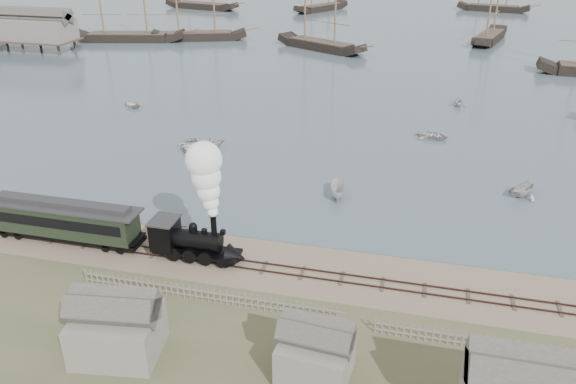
# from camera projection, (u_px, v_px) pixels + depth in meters

# --- Properties ---
(ground) EXTENTS (600.00, 600.00, 0.00)m
(ground) POSITION_uv_depth(u_px,v_px,m) (320.00, 261.00, 43.63)
(ground) COLOR gray
(ground) RESTS_ON ground
(rail_track) EXTENTS (120.00, 1.80, 0.16)m
(rail_track) POSITION_uv_depth(u_px,v_px,m) (315.00, 275.00, 41.87)
(rail_track) COLOR #39231F
(rail_track) RESTS_ON ground
(picket_fence_west) EXTENTS (19.00, 0.10, 1.20)m
(picket_fence_west) POSITION_uv_depth(u_px,v_px,m) (209.00, 302.00, 38.93)
(picket_fence_west) COLOR gray
(picket_fence_west) RESTS_ON ground
(picket_fence_east) EXTENTS (15.00, 0.10, 1.20)m
(picket_fence_east) POSITION_uv_depth(u_px,v_px,m) (497.00, 353.00, 34.40)
(picket_fence_east) COLOR gray
(picket_fence_east) RESTS_ON ground
(shed_left) EXTENTS (5.00, 4.00, 4.10)m
(shed_left) POSITION_uv_depth(u_px,v_px,m) (120.00, 352.00, 34.45)
(shed_left) COLOR gray
(shed_left) RESTS_ON ground
(shed_mid) EXTENTS (4.00, 3.50, 3.60)m
(shed_mid) POSITION_uv_depth(u_px,v_px,m) (315.00, 375.00, 32.73)
(shed_mid) COLOR gray
(shed_mid) RESTS_ON ground
(locomotive) EXTENTS (7.48, 2.79, 9.33)m
(locomotive) POSITION_uv_depth(u_px,v_px,m) (204.00, 211.00, 41.85)
(locomotive) COLOR black
(locomotive) RESTS_ON ground
(passenger_coach) EXTENTS (13.13, 2.53, 3.19)m
(passenger_coach) POSITION_uv_depth(u_px,v_px,m) (65.00, 219.00, 45.47)
(passenger_coach) COLOR black
(passenger_coach) RESTS_ON ground
(beached_dinghy) EXTENTS (3.41, 4.60, 0.91)m
(beached_dinghy) POSITION_uv_depth(u_px,v_px,m) (179.00, 233.00, 46.54)
(beached_dinghy) COLOR beige
(beached_dinghy) RESTS_ON ground
(rowboat_0) EXTENTS (5.22, 4.55, 0.90)m
(rowboat_0) POSITION_uv_depth(u_px,v_px,m) (190.00, 146.00, 64.17)
(rowboat_0) COLOR beige
(rowboat_0) RESTS_ON harbor_water
(rowboat_1) EXTENTS (4.02, 4.10, 1.64)m
(rowboat_1) POSITION_uv_depth(u_px,v_px,m) (211.00, 142.00, 64.30)
(rowboat_1) COLOR beige
(rowboat_1) RESTS_ON harbor_water
(rowboat_2) EXTENTS (3.55, 1.76, 1.31)m
(rowboat_2) POSITION_uv_depth(u_px,v_px,m) (337.00, 190.00, 53.26)
(rowboat_2) COLOR beige
(rowboat_2) RESTS_ON harbor_water
(rowboat_3) EXTENTS (3.53, 4.27, 0.77)m
(rowboat_3) POSITION_uv_depth(u_px,v_px,m) (433.00, 135.00, 67.55)
(rowboat_3) COLOR beige
(rowboat_3) RESTS_ON harbor_water
(rowboat_4) EXTENTS (4.43, 4.40, 1.77)m
(rowboat_4) POSITION_uv_depth(u_px,v_px,m) (524.00, 188.00, 53.31)
(rowboat_4) COLOR beige
(rowboat_4) RESTS_ON harbor_water
(rowboat_6) EXTENTS (3.98, 4.17, 0.70)m
(rowboat_6) POSITION_uv_depth(u_px,v_px,m) (131.00, 104.00, 79.13)
(rowboat_6) COLOR beige
(rowboat_6) RESTS_ON harbor_water
(rowboat_7) EXTENTS (2.92, 2.60, 1.40)m
(rowboat_7) POSITION_uv_depth(u_px,v_px,m) (458.00, 101.00, 79.11)
(rowboat_7) COLOR beige
(rowboat_7) RESTS_ON harbor_water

